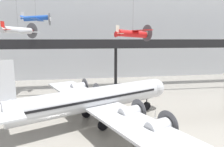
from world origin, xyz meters
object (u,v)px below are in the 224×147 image
suspended_plane_blue_trainer (36,18)px  stanchion_barrier (155,116)px  suspended_plane_red_highwing (133,33)px  airliner_silver_main (91,100)px  suspended_plane_silver_racer (18,30)px

suspended_plane_blue_trainer → stanchion_barrier: (18.51, -17.53, -14.67)m
suspended_plane_red_highwing → stanchion_barrier: (1.61, -6.80, -11.51)m
airliner_silver_main → suspended_plane_blue_trainer: size_ratio=4.04×
airliner_silver_main → stanchion_barrier: bearing=-20.2°
suspended_plane_red_highwing → stanchion_barrier: 13.47m
suspended_plane_blue_trainer → airliner_silver_main: bearing=-59.3°
airliner_silver_main → suspended_plane_red_highwing: 13.39m
suspended_plane_silver_racer → stanchion_barrier: bearing=-75.5°
suspended_plane_red_highwing → suspended_plane_blue_trainer: (-16.90, 10.73, 3.16)m
airliner_silver_main → suspended_plane_silver_racer: suspended_plane_silver_racer is taller
suspended_plane_silver_racer → stanchion_barrier: size_ratio=7.83×
suspended_plane_red_highwing → suspended_plane_silver_racer: (-17.52, 0.27, 0.37)m
suspended_plane_blue_trainer → stanchion_barrier: suspended_plane_blue_trainer is taller
suspended_plane_silver_racer → suspended_plane_red_highwing: bearing=-56.0°
suspended_plane_blue_trainer → suspended_plane_red_highwing: bearing=-29.8°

